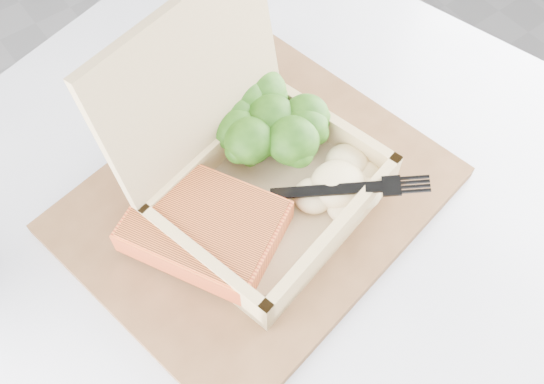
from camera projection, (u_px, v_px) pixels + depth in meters
floor at (246, 216)px, 1.42m from camera, size 4.00×4.00×0.00m
cafe_table at (275, 318)px, 0.73m from camera, size 0.94×0.94×0.72m
serving_tray at (257, 200)px, 0.60m from camera, size 0.39×0.33×0.01m
takeout_container at (247, 162)px, 0.56m from camera, size 0.23×0.22×0.19m
salmon_fillet at (205, 226)px, 0.55m from camera, size 0.15×0.16×0.03m
broccoli_pile at (271, 125)px, 0.60m from camera, size 0.12×0.12×0.04m
mashed_potatoes at (338, 184)px, 0.57m from camera, size 0.09×0.07×0.03m
plastic_fork at (305, 190)px, 0.55m from camera, size 0.13×0.11×0.02m
receipt at (143, 101)px, 0.67m from camera, size 0.10×0.16×0.00m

